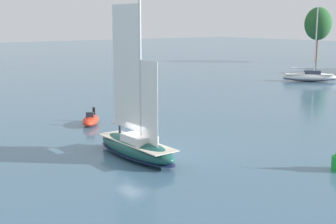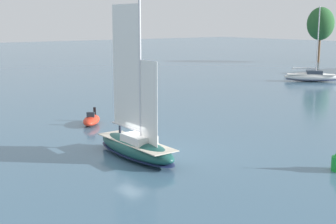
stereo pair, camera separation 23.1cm
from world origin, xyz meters
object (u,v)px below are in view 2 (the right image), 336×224
at_px(sailboat_main, 136,145).
at_px(motor_tender, 92,120).
at_px(tree_shore_center, 321,24).
at_px(sailboat_moored_far_slip, 311,77).

distance_m(sailboat_main, motor_tender, 12.33).
xyz_separation_m(tree_shore_center, sailboat_moored_far_slip, (22.06, -33.15, -8.52)).
bearing_deg(motor_tender, tree_shore_center, 110.69).
distance_m(tree_shore_center, sailboat_main, 91.71).
bearing_deg(sailboat_moored_far_slip, tree_shore_center, 123.65).
bearing_deg(sailboat_main, motor_tender, 167.20).
height_order(tree_shore_center, sailboat_main, tree_shore_center).
bearing_deg(sailboat_moored_far_slip, sailboat_main, -67.82).
xyz_separation_m(tree_shore_center, motor_tender, (29.67, -78.54, -8.90)).
relative_size(sailboat_moored_far_slip, motor_tender, 3.25).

